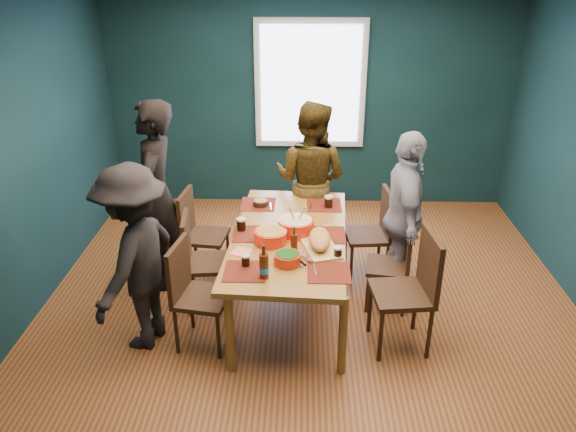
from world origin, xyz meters
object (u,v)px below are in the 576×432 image
(bowl_salad, at_px, (271,236))
(chair_left_far, at_px, (197,228))
(person_back, at_px, (310,180))
(person_right, at_px, (405,217))
(person_near_left, at_px, (136,259))
(cutting_board, at_px, (320,241))
(person_far_left, at_px, (156,197))
(chair_left_near, at_px, (192,287))
(chair_right_near, at_px, (414,283))
(chair_right_far, at_px, (376,227))
(chair_right_mid, at_px, (398,260))
(bowl_herbs, at_px, (287,258))
(chair_left_mid, at_px, (198,255))
(dining_table, at_px, (289,242))
(bowl_dumpling, at_px, (296,226))

(bowl_salad, bearing_deg, chair_left_far, 137.79)
(person_back, xyz_separation_m, person_right, (0.86, -0.84, -0.03))
(person_near_left, bearing_deg, cutting_board, 117.95)
(person_right, bearing_deg, person_far_left, 87.24)
(chair_left_near, xyz_separation_m, chair_right_near, (1.80, 0.02, 0.06))
(person_near_left, bearing_deg, person_right, 125.60)
(person_far_left, distance_m, person_right, 2.33)
(chair_left_far, distance_m, chair_right_far, 1.79)
(person_near_left, height_order, cutting_board, person_near_left)
(chair_left_far, distance_m, chair_right_mid, 1.99)
(bowl_herbs, bearing_deg, chair_right_near, -0.88)
(chair_left_mid, height_order, person_right, person_right)
(chair_left_near, bearing_deg, cutting_board, 26.75)
(chair_left_near, distance_m, person_right, 2.02)
(dining_table, distance_m, bowl_herbs, 0.53)
(chair_left_mid, distance_m, cutting_board, 1.14)
(chair_left_mid, height_order, person_near_left, person_near_left)
(person_near_left, xyz_separation_m, bowl_herbs, (1.21, 0.03, 0.01))
(person_near_left, bearing_deg, bowl_salad, 125.99)
(person_near_left, bearing_deg, chair_left_far, -178.16)
(chair_right_far, bearing_deg, person_right, -65.13)
(chair_left_mid, relative_size, chair_right_far, 1.00)
(dining_table, relative_size, chair_left_near, 2.19)
(person_right, bearing_deg, dining_table, 104.89)
(person_far_left, bearing_deg, cutting_board, 66.66)
(bowl_salad, bearing_deg, chair_right_near, -17.56)
(bowl_salad, bearing_deg, person_back, 74.44)
(chair_right_mid, distance_m, cutting_board, 0.83)
(dining_table, bearing_deg, chair_right_mid, 5.45)
(chair_left_far, bearing_deg, chair_right_near, -22.04)
(chair_left_mid, distance_m, bowl_dumpling, 0.93)
(chair_right_far, relative_size, person_back, 0.55)
(chair_left_mid, height_order, person_far_left, person_far_left)
(bowl_herbs, xyz_separation_m, cutting_board, (0.26, 0.28, 0.01))
(dining_table, distance_m, cutting_board, 0.37)
(chair_left_near, relative_size, chair_right_far, 1.01)
(person_back, relative_size, person_near_left, 1.06)
(chair_left_far, bearing_deg, dining_table, -23.69)
(chair_right_mid, xyz_separation_m, bowl_herbs, (-0.98, -0.55, 0.31))
(dining_table, relative_size, chair_right_mid, 2.40)
(chair_left_far, relative_size, bowl_salad, 3.23)
(person_back, height_order, bowl_salad, person_back)
(chair_right_mid, height_order, person_back, person_back)
(person_right, distance_m, cutting_board, 0.93)
(person_far_left, distance_m, cutting_board, 1.66)
(person_far_left, distance_m, bowl_herbs, 1.57)
(chair_left_far, relative_size, bowl_herbs, 4.17)
(chair_left_far, distance_m, bowl_dumpling, 1.16)
(bowl_herbs, bearing_deg, person_back, 83.03)
(chair_left_near, height_order, chair_right_near, chair_right_near)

